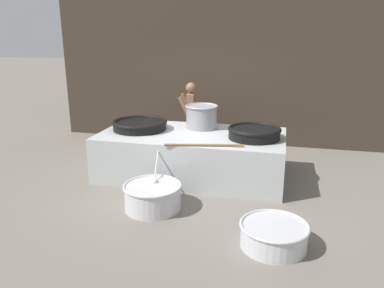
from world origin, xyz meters
The scene contains 10 objects.
ground_plane centered at (0.00, 0.00, 0.00)m, with size 60.00×60.00×0.00m, color slate.
back_wall centered at (0.00, 2.43, 2.17)m, with size 7.74×0.24×4.34m, color #382D23.
hearth_platform centered at (0.00, 0.00, 0.40)m, with size 3.27×1.68×0.80m.
giant_wok_near centered at (-1.00, 0.04, 0.90)m, with size 1.01×1.01×0.18m.
giant_wok_far centered at (1.10, -0.08, 0.91)m, with size 0.90×0.90×0.20m.
stock_pot centered at (0.08, 0.42, 1.03)m, with size 0.61×0.61×0.44m.
stirring_paddle centered at (0.43, -0.73, 0.82)m, with size 1.23×0.32×0.04m.
cook centered at (-0.35, 1.30, 0.83)m, with size 0.39×0.59×1.53m.
prep_bowl_vegetables centered at (-0.24, -1.46, 0.21)m, with size 0.87×1.12×0.74m.
prep_bowl_meat centered at (1.54, -2.10, 0.17)m, with size 0.85×0.85×0.30m.
Camera 1 is at (1.53, -6.27, 2.51)m, focal length 35.00 mm.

